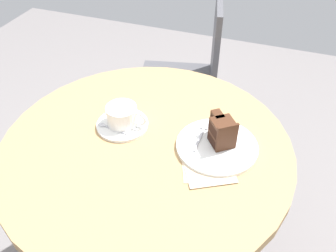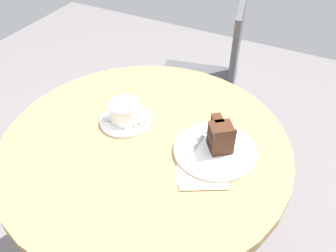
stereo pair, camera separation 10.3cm
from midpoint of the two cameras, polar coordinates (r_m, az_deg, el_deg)
cafe_table at (r=1.12m, az=-0.87°, el=-6.99°), size 0.85×0.85×0.75m
saucer at (r=1.10m, az=-4.21°, el=0.74°), size 0.16×0.16×0.01m
coffee_cup at (r=1.08m, az=-4.14°, el=2.25°), size 0.13×0.09×0.06m
teaspoon at (r=1.09m, az=-6.33°, el=0.42°), size 0.10×0.02×0.00m
cake_plate at (r=1.02m, az=10.42°, el=-4.02°), size 0.23×0.23×0.01m
cake_slice at (r=1.00m, az=11.32°, el=-1.73°), size 0.09×0.10×0.09m
fork at (r=1.05m, az=8.33°, el=-1.66°), size 0.02×0.13×0.00m
napkin at (r=0.97m, az=8.55°, el=-6.98°), size 0.18×0.19×0.00m
cafe_chair at (r=1.74m, az=8.99°, el=8.14°), size 0.46×0.46×0.90m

